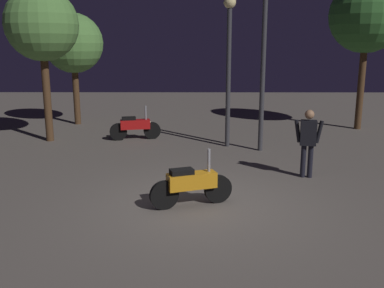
% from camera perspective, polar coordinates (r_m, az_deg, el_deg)
% --- Properties ---
extents(ground_plane, '(40.00, 40.00, 0.00)m').
position_cam_1_polar(ground_plane, '(8.55, 1.02, -8.06)').
color(ground_plane, '#605951').
extents(motorcycle_orange_foreground, '(1.60, 0.65, 1.11)m').
position_cam_1_polar(motorcycle_orange_foreground, '(8.39, -0.07, -5.29)').
color(motorcycle_orange_foreground, black).
rests_on(motorcycle_orange_foreground, ground_plane).
extents(motorcycle_red_parked_left, '(1.64, 0.49, 1.11)m').
position_cam_1_polar(motorcycle_red_parked_left, '(14.29, -7.47, 2.30)').
color(motorcycle_red_parked_left, black).
rests_on(motorcycle_red_parked_left, ground_plane).
extents(person_rider_beside, '(0.66, 0.31, 1.60)m').
position_cam_1_polar(person_rider_beside, '(10.40, 14.98, 0.79)').
color(person_rider_beside, black).
rests_on(person_rider_beside, ground_plane).
extents(streetlamp_near, '(0.36, 0.36, 4.40)m').
position_cam_1_polar(streetlamp_near, '(13.03, 4.85, 11.99)').
color(streetlamp_near, '#38383D').
rests_on(streetlamp_near, ground_plane).
extents(streetlamp_far, '(0.36, 0.36, 5.28)m').
position_cam_1_polar(streetlamp_far, '(12.61, 9.44, 14.03)').
color(streetlamp_far, '#38383D').
rests_on(streetlamp_far, ground_plane).
extents(tree_left_bg, '(2.23, 2.23, 4.20)m').
position_cam_1_polar(tree_left_bg, '(17.34, -15.31, 12.57)').
color(tree_left_bg, '#4C331E').
rests_on(tree_left_bg, ground_plane).
extents(tree_center_bg, '(2.61, 2.61, 5.34)m').
position_cam_1_polar(tree_center_bg, '(16.94, 21.97, 15.31)').
color(tree_center_bg, '#4C331E').
rests_on(tree_center_bg, ground_plane).
extents(tree_right_bg, '(2.24, 2.24, 4.76)m').
position_cam_1_polar(tree_right_bg, '(14.51, -19.12, 14.48)').
color(tree_right_bg, '#4C331E').
rests_on(tree_right_bg, ground_plane).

